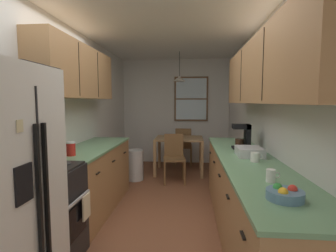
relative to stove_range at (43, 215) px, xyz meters
The scene contains 24 objects.
ground_plane 1.91m from the stove_range, 57.43° to the left, with size 12.00×12.00×0.00m, color brown.
wall_left 1.79m from the stove_range, 102.86° to the left, with size 0.10×9.00×2.55m, color silver.
wall_right 2.93m from the stove_range, 33.59° to the left, with size 0.10×9.00×2.55m, color silver.
wall_back 4.40m from the stove_range, 76.70° to the left, with size 4.40×0.10×2.55m, color silver.
ceiling_slab 2.81m from the stove_range, 57.43° to the left, with size 4.40×9.00×0.08m, color white.
stove_range is the anchor object (origin of this frame).
microwave_over_range 1.23m from the stove_range, behind, with size 0.39×0.58×0.30m.
counter_left 1.22m from the stove_range, 90.26° to the left, with size 0.64×1.84×0.90m.
upper_cabinets_left 1.86m from the stove_range, 97.11° to the left, with size 0.33×1.92×0.69m.
counter_right 2.10m from the stove_range, 17.87° to the left, with size 0.64×3.24×0.90m.
upper_cabinets_right 2.60m from the stove_range, 15.53° to the left, with size 0.33×2.92×0.67m.
dining_table 3.41m from the stove_range, 70.71° to the left, with size 1.00×0.80×0.76m.
dining_chair_near 2.81m from the stove_range, 67.92° to the left, with size 0.44×0.44×0.90m.
dining_chair_far 4.00m from the stove_range, 72.55° to the left, with size 0.41×0.41×0.90m.
pendant_light 3.73m from the stove_range, 70.71° to the left, with size 0.26×0.26×0.61m.
back_window 4.50m from the stove_range, 71.62° to the left, with size 0.82×0.05×1.08m.
trash_bin 2.65m from the stove_range, 83.60° to the left, with size 0.32×0.32×0.59m, color silver.
storage_canister 0.79m from the stove_range, 90.52° to the left, with size 0.10×0.10×0.16m.
dish_towel 0.39m from the stove_range, 22.85° to the left, with size 0.02×0.16×0.24m, color beige.
coffee_maker 2.47m from the stove_range, 30.89° to the left, with size 0.22×0.18×0.32m.
mug_by_coffeemaker 2.13m from the stove_range, 13.28° to the left, with size 0.13×0.09×0.10m.
mug_spare 2.05m from the stove_range, ahead, with size 0.11×0.07×0.10m.
fruit_bowl 2.08m from the stove_range, 15.80° to the right, with size 0.23×0.23×0.09m.
dish_rack 2.22m from the stove_range, 20.62° to the left, with size 0.28×0.34×0.10m, color silver.
Camera 1 is at (0.36, -2.74, 1.52)m, focal length 27.39 mm.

